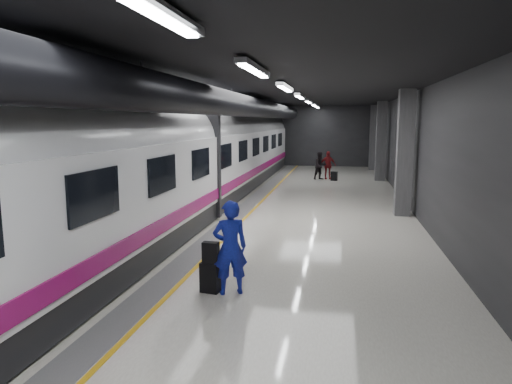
{
  "coord_description": "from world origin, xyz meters",
  "views": [
    {
      "loc": [
        2.3,
        -15.0,
        3.38
      ],
      "look_at": [
        -0.01,
        -2.54,
        1.41
      ],
      "focal_mm": 32.0,
      "sensor_mm": 36.0,
      "label": 1
    }
  ],
  "objects": [
    {
      "name": "suitcase_far",
      "position": [
        1.98,
        11.39,
        0.26
      ],
      "size": [
        0.4,
        0.31,
        0.52
      ],
      "primitive_type": "cube",
      "rotation": [
        0.0,
        0.0,
        -0.24
      ],
      "color": "black",
      "rests_on": "ground"
    },
    {
      "name": "platform_hall",
      "position": [
        -0.29,
        0.96,
        3.54
      ],
      "size": [
        10.02,
        40.02,
        4.51
      ],
      "color": "black",
      "rests_on": "ground"
    },
    {
      "name": "traveler_main",
      "position": [
        0.22,
        -6.59,
        0.94
      ],
      "size": [
        0.81,
        0.69,
        1.87
      ],
      "primitive_type": "imported",
      "rotation": [
        0.0,
        0.0,
        3.56
      ],
      "color": "#1723B3",
      "rests_on": "ground"
    },
    {
      "name": "ground",
      "position": [
        0.0,
        0.0,
        0.0
      ],
      "size": [
        40.0,
        40.0,
        0.0
      ],
      "primitive_type": "plane",
      "color": "white",
      "rests_on": "ground"
    },
    {
      "name": "traveler_far_b",
      "position": [
        1.57,
        12.1,
        0.82
      ],
      "size": [
        1.02,
        0.59,
        1.64
      ],
      "primitive_type": "imported",
      "rotation": [
        0.0,
        0.0,
        0.2
      ],
      "color": "maroon",
      "rests_on": "ground"
    },
    {
      "name": "train",
      "position": [
        -3.25,
        -0.0,
        2.07
      ],
      "size": [
        3.05,
        38.0,
        4.05
      ],
      "color": "black",
      "rests_on": "ground"
    },
    {
      "name": "suitcase_main",
      "position": [
        -0.19,
        -6.59,
        0.3
      ],
      "size": [
        0.41,
        0.29,
        0.61
      ],
      "primitive_type": "cube",
      "rotation": [
        0.0,
        0.0,
        -0.16
      ],
      "color": "black",
      "rests_on": "ground"
    },
    {
      "name": "traveler_far_a",
      "position": [
        1.15,
        11.74,
        0.81
      ],
      "size": [
        1.0,
        0.96,
        1.63
      ],
      "primitive_type": "imported",
      "rotation": [
        0.0,
        0.0,
        0.61
      ],
      "color": "black",
      "rests_on": "ground"
    },
    {
      "name": "shoulder_bag",
      "position": [
        -0.16,
        -6.62,
        0.82
      ],
      "size": [
        0.33,
        0.19,
        0.43
      ],
      "primitive_type": "cube",
      "rotation": [
        0.0,
        0.0,
        -0.05
      ],
      "color": "black",
      "rests_on": "suitcase_main"
    }
  ]
}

